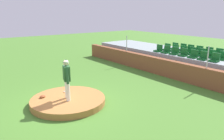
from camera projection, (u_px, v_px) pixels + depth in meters
The scene contains 29 objects.
ground_plane at pixel (68, 104), 9.85m from camera, with size 60.00×60.00×0.00m, color #497F2B.
pitchers_mound at pixel (68, 101), 9.82m from camera, with size 3.29×3.29×0.28m, color #AD7139.
pitcher at pixel (67, 76), 9.37m from camera, with size 0.78×0.40×1.79m.
baseball at pixel (64, 92), 10.46m from camera, with size 0.07×0.07×0.07m, color white.
fielding_glove at pixel (43, 96), 9.80m from camera, with size 0.30×0.20×0.11m, color brown.
brick_barrier at pixel (170, 69), 13.76m from camera, with size 17.89×0.40×1.07m, color brown.
fence_post_left at pixel (127, 44), 16.72m from camera, with size 0.06×0.06×1.18m, color silver.
fence_post_right at pixel (208, 57), 11.62m from camera, with size 0.06×0.06×1.18m, color silver.
bleacher_platform at pixel (193, 63), 15.16m from camera, with size 17.39×3.43×1.21m, color #8B999A.
stadium_chair_0 at pixel (159, 49), 15.90m from camera, with size 0.48×0.44×0.50m.
stadium_chair_1 at pixel (166, 51), 15.35m from camera, with size 0.48×0.44×0.50m.
stadium_chair_2 at pixel (175, 52), 14.83m from camera, with size 0.48×0.44×0.50m.
stadium_chair_3 at pixel (183, 54), 14.29m from camera, with size 0.48×0.44×0.50m.
stadium_chair_4 at pixel (193, 55), 13.74m from camera, with size 0.48×0.44×0.50m.
stadium_chair_5 at pixel (203, 57), 13.18m from camera, with size 0.48×0.44×0.50m.
stadium_chair_6 at pixel (215, 59), 12.67m from camera, with size 0.48×0.44×0.50m.
stadium_chair_7 at pixel (167, 48), 16.45m from camera, with size 0.48×0.44×0.50m.
stadium_chair_8 at pixel (175, 49), 15.89m from camera, with size 0.48×0.44×0.50m.
stadium_chair_9 at pixel (183, 51), 15.34m from camera, with size 0.48×0.44×0.50m.
stadium_chair_10 at pixel (192, 52), 14.80m from camera, with size 0.48×0.44×0.50m.
stadium_chair_11 at pixel (201, 54), 14.27m from camera, with size 0.48×0.44×0.50m.
stadium_chair_12 at pixel (211, 55), 13.74m from camera, with size 0.48×0.44×0.50m.
stadium_chair_13 at pixel (223, 57), 13.17m from camera, with size 0.48×0.44×0.50m.
stadium_chair_14 at pixel (174, 47), 16.92m from camera, with size 0.48×0.44×0.50m.
stadium_chair_15 at pixel (183, 48), 16.39m from camera, with size 0.48×0.44×0.50m.
stadium_chair_16 at pixel (190, 49), 15.87m from camera, with size 0.48×0.44×0.50m.
stadium_chair_17 at pixel (199, 51), 15.33m from camera, with size 0.48×0.44×0.50m.
stadium_chair_18 at pixel (209, 52), 14.78m from camera, with size 0.48×0.44×0.50m.
stadium_chair_19 at pixel (219, 54), 14.26m from camera, with size 0.48×0.44×0.50m.
Camera 1 is at (8.50, -3.91, 3.96)m, focal length 35.30 mm.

